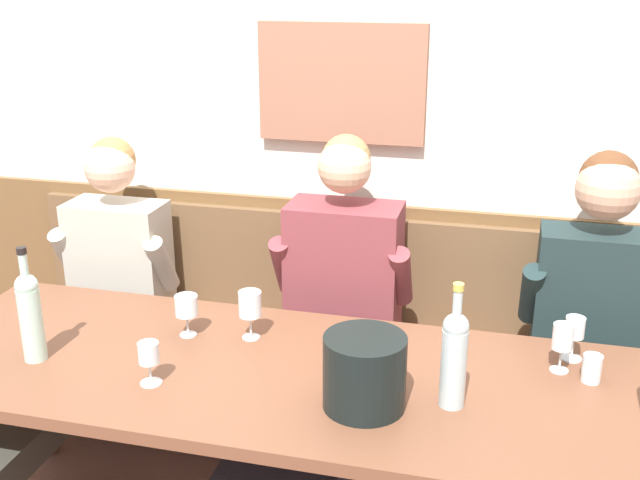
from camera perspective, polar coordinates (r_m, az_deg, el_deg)
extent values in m
cube|color=silver|center=(3.07, 2.64, 10.45)|extent=(6.80, 0.08, 2.80)
cube|color=#92604B|center=(3.01, 1.59, 11.50)|extent=(0.65, 0.04, 0.45)
cube|color=brown|center=(3.29, 2.20, -5.49)|extent=(6.80, 0.03, 0.99)
cube|color=brown|center=(3.22, 1.27, -11.55)|extent=(2.72, 0.42, 0.44)
cube|color=brown|center=(3.10, 1.30, -7.68)|extent=(2.66, 0.39, 0.05)
cube|color=brown|center=(3.17, 2.12, -2.12)|extent=(2.72, 0.04, 0.45)
cube|color=brown|center=(2.40, -2.45, -9.99)|extent=(2.42, 0.84, 0.04)
cylinder|color=brown|center=(3.32, -20.00, -9.52)|extent=(0.07, 0.07, 0.68)
cube|color=#36362E|center=(2.98, -19.62, -10.86)|extent=(0.33, 1.12, 0.11)
cube|color=#B0AD9F|center=(3.31, -14.58, -1.42)|extent=(0.40, 0.21, 0.49)
sphere|color=beige|center=(3.19, -15.27, 5.18)|extent=(0.20, 0.20, 0.20)
sphere|color=#A07442|center=(3.20, -15.09, 5.73)|extent=(0.19, 0.19, 0.19)
cylinder|color=#B0AD9F|center=(3.38, -18.08, -1.06)|extent=(0.08, 0.20, 0.27)
cylinder|color=#B0AD9F|center=(3.18, -11.62, -1.76)|extent=(0.08, 0.20, 0.27)
cube|color=#2F3342|center=(2.61, -1.30, -14.22)|extent=(0.36, 1.11, 0.11)
cube|color=brown|center=(2.97, 1.78, -2.53)|extent=(0.43, 0.23, 0.56)
sphere|color=#D4AB8A|center=(2.83, 1.82, 5.42)|extent=(0.20, 0.20, 0.20)
sphere|color=#9F7C4C|center=(2.85, 1.94, 6.03)|extent=(0.18, 0.18, 0.18)
cylinder|color=brown|center=(2.97, -2.68, -1.89)|extent=(0.08, 0.20, 0.27)
cylinder|color=brown|center=(2.88, 5.98, -2.70)|extent=(0.08, 0.20, 0.27)
cube|color=#323538|center=(2.56, 19.70, -16.23)|extent=(0.34, 1.12, 0.11)
cube|color=#1C2C2D|center=(2.94, 19.53, -4.33)|extent=(0.41, 0.21, 0.53)
sphere|color=tan|center=(2.79, 20.51, 3.53)|extent=(0.22, 0.22, 0.22)
sphere|color=brown|center=(2.81, 20.53, 4.20)|extent=(0.20, 0.20, 0.20)
cylinder|color=#1C2C2D|center=(2.87, 15.37, -3.87)|extent=(0.08, 0.20, 0.27)
cylinder|color=black|center=(2.17, 3.31, -9.72)|extent=(0.23, 0.23, 0.21)
cylinder|color=#ABCEC0|center=(2.56, -20.53, -5.87)|extent=(0.07, 0.07, 0.24)
sphere|color=#ABCEC0|center=(2.51, -20.88, -3.16)|extent=(0.07, 0.07, 0.07)
cylinder|color=#ABCEC0|center=(2.49, -21.03, -1.96)|extent=(0.03, 0.03, 0.09)
cylinder|color=black|center=(2.47, -21.19, -0.73)|extent=(0.03, 0.03, 0.02)
cylinder|color=#ACC1C4|center=(2.20, 9.82, -9.31)|extent=(0.07, 0.07, 0.23)
sphere|color=#ACC1C4|center=(2.14, 10.01, -6.29)|extent=(0.07, 0.07, 0.07)
cylinder|color=#ACC1C4|center=(2.11, 10.11, -4.89)|extent=(0.03, 0.03, 0.10)
cylinder|color=gold|center=(2.09, 10.20, -3.44)|extent=(0.03, 0.03, 0.02)
cylinder|color=silver|center=(2.38, -12.37, -10.26)|extent=(0.06, 0.06, 0.00)
cylinder|color=silver|center=(2.36, -12.43, -9.53)|extent=(0.01, 0.01, 0.07)
cylinder|color=silver|center=(2.33, -12.55, -8.13)|extent=(0.06, 0.06, 0.06)
cylinder|color=#F5D28F|center=(2.34, -12.51, -8.61)|extent=(0.05, 0.05, 0.02)
cylinder|color=silver|center=(2.50, 17.24, -9.16)|extent=(0.06, 0.06, 0.00)
cylinder|color=silver|center=(2.48, 17.33, -8.39)|extent=(0.01, 0.01, 0.07)
cylinder|color=silver|center=(2.45, 17.51, -6.82)|extent=(0.06, 0.06, 0.08)
cylinder|color=#F2D08D|center=(2.46, 17.43, -7.46)|extent=(0.05, 0.05, 0.02)
cylinder|color=silver|center=(2.64, -9.71, -6.90)|extent=(0.06, 0.06, 0.00)
cylinder|color=silver|center=(2.62, -9.76, -6.17)|extent=(0.01, 0.01, 0.07)
cylinder|color=silver|center=(2.59, -9.85, -4.78)|extent=(0.08, 0.08, 0.07)
cylinder|color=#E8E090|center=(2.60, -9.81, -5.26)|extent=(0.07, 0.07, 0.02)
cylinder|color=silver|center=(2.59, -5.11, -7.17)|extent=(0.06, 0.06, 0.00)
cylinder|color=silver|center=(2.58, -5.14, -6.36)|extent=(0.01, 0.01, 0.08)
cylinder|color=silver|center=(2.54, -5.20, -4.72)|extent=(0.08, 0.08, 0.08)
cylinder|color=#E0D77C|center=(2.55, -5.18, -5.24)|extent=(0.07, 0.07, 0.03)
cylinder|color=silver|center=(2.58, 18.06, -8.30)|extent=(0.06, 0.06, 0.00)
cylinder|color=silver|center=(2.56, 18.15, -7.54)|extent=(0.01, 0.01, 0.07)
cylinder|color=silver|center=(2.53, 18.32, -6.14)|extent=(0.06, 0.06, 0.07)
cylinder|color=#DED288|center=(2.54, 18.26, -6.66)|extent=(0.05, 0.05, 0.02)
cylinder|color=silver|center=(2.45, 19.44, -8.93)|extent=(0.06, 0.06, 0.09)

